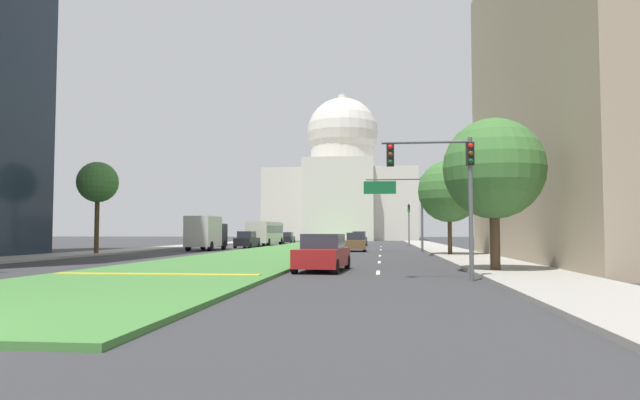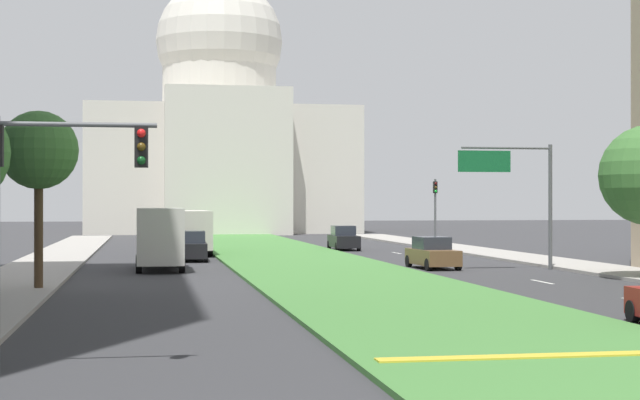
% 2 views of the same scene
% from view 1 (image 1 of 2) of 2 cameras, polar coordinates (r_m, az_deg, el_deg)
% --- Properties ---
extents(ground_plane, '(260.00, 260.00, 0.00)m').
position_cam_1_polar(ground_plane, '(65.63, -1.19, -4.74)').
color(ground_plane, '#333335').
extents(grass_median, '(8.92, 102.70, 0.14)m').
position_cam_1_polar(grass_median, '(59.98, -1.90, -4.82)').
color(grass_median, '#427A38').
rests_on(grass_median, ground_plane).
extents(median_curb_nose, '(8.03, 0.50, 0.04)m').
position_cam_1_polar(median_curb_nose, '(22.59, -16.10, -7.17)').
color(median_curb_nose, gold).
rests_on(median_curb_nose, grass_median).
extents(lane_dashes_right, '(0.16, 45.30, 0.01)m').
position_cam_1_polar(lane_dashes_right, '(44.72, 6.06, -5.44)').
color(lane_dashes_right, silver).
rests_on(lane_dashes_right, ground_plane).
extents(sidewalk_left, '(4.00, 102.70, 0.15)m').
position_cam_1_polar(sidewalk_left, '(58.30, -16.76, -4.73)').
color(sidewalk_left, '#9E9991').
rests_on(sidewalk_left, ground_plane).
extents(sidewalk_right, '(4.00, 102.70, 0.15)m').
position_cam_1_polar(sidewalk_right, '(53.97, 12.39, -4.92)').
color(sidewalk_right, '#9E9991').
rests_on(sidewalk_right, ground_plane).
extents(midrise_block_right, '(12.88, 28.34, 21.31)m').
position_cam_1_polar(midrise_block_right, '(38.70, 28.00, 10.46)').
color(midrise_block_right, tan).
rests_on(midrise_block_right, ground_plane).
extents(capitol_building, '(31.15, 26.42, 31.55)m').
position_cam_1_polar(capitol_building, '(122.07, 2.27, 1.47)').
color(capitol_building, beige).
rests_on(capitol_building, ground_plane).
extents(traffic_light_near_right, '(3.34, 0.35, 5.20)m').
position_cam_1_polar(traffic_light_near_right, '(21.17, 12.61, 2.36)').
color(traffic_light_near_right, '#515456').
rests_on(traffic_light_near_right, ground_plane).
extents(traffic_light_far_right, '(0.28, 0.35, 5.20)m').
position_cam_1_polar(traffic_light_far_right, '(69.82, 8.92, -1.89)').
color(traffic_light_far_right, '#515456').
rests_on(traffic_light_far_right, ground_plane).
extents(overhead_guide_sign, '(5.10, 0.20, 6.50)m').
position_cam_1_polar(overhead_guide_sign, '(49.56, 8.08, 0.14)').
color(overhead_guide_sign, '#515456').
rests_on(overhead_guide_sign, ground_plane).
extents(street_tree_right_near, '(4.35, 4.35, 6.67)m').
position_cam_1_polar(street_tree_right_near, '(25.63, 17.05, 3.00)').
color(street_tree_right_near, '#4C3823').
rests_on(street_tree_right_near, ground_plane).
extents(street_tree_left_mid, '(3.07, 3.07, 7.06)m').
position_cam_1_polar(street_tree_left_mid, '(46.16, -21.42, 1.62)').
color(street_tree_left_mid, '#4C3823').
rests_on(street_tree_left_mid, ground_plane).
extents(street_tree_right_mid, '(4.50, 4.50, 6.95)m').
position_cam_1_polar(street_tree_right_mid, '(42.13, 12.86, 0.86)').
color(street_tree_right_mid, '#4C3823').
rests_on(street_tree_right_mid, ground_plane).
extents(sedan_lead_stopped, '(2.27, 4.73, 1.67)m').
position_cam_1_polar(sedan_lead_stopped, '(25.67, 0.28, -5.39)').
color(sedan_lead_stopped, maroon).
rests_on(sedan_lead_stopped, ground_plane).
extents(sedan_midblock, '(2.00, 4.25, 1.68)m').
position_cam_1_polar(sedan_midblock, '(51.31, 3.58, -4.29)').
color(sedan_midblock, brown).
rests_on(sedan_midblock, ground_plane).
extents(sedan_distant, '(1.96, 4.54, 1.81)m').
position_cam_1_polar(sedan_distant, '(62.21, -7.34, -4.03)').
color(sedan_distant, black).
rests_on(sedan_distant, ground_plane).
extents(sedan_far_horizon, '(1.95, 4.66, 1.80)m').
position_cam_1_polar(sedan_far_horizon, '(72.66, 3.96, -3.92)').
color(sedan_far_horizon, black).
rests_on(sedan_far_horizon, ground_plane).
extents(sedan_very_far, '(1.96, 4.43, 1.69)m').
position_cam_1_polar(sedan_very_far, '(85.54, -3.32, -3.84)').
color(sedan_very_far, black).
rests_on(sedan_very_far, ground_plane).
extents(box_truck_delivery, '(2.40, 6.40, 3.20)m').
position_cam_1_polar(box_truck_delivery, '(54.82, -11.37, -3.23)').
color(box_truck_delivery, black).
rests_on(box_truck_delivery, ground_plane).
extents(city_bus, '(2.62, 11.00, 2.95)m').
position_cam_1_polar(city_bus, '(70.53, -5.50, -3.18)').
color(city_bus, beige).
rests_on(city_bus, ground_plane).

